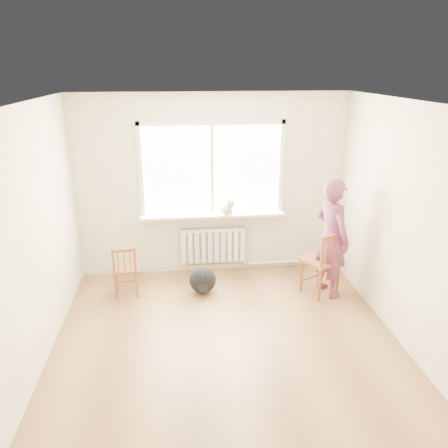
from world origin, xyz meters
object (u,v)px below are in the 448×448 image
object	(u,v)px
chair_right	(323,263)
person	(332,238)
backpack	(203,280)
chair_left	(125,271)
cat	(227,207)

from	to	relation	value
chair_right	person	xyz separation A→B (m)	(0.10, 0.04, 0.35)
chair_right	person	distance (m)	0.37
backpack	chair_left	bearing A→B (deg)	177.96
chair_right	cat	distance (m)	1.59
chair_left	backpack	world-z (taller)	chair_left
chair_left	person	xyz separation A→B (m)	(2.82, -0.22, 0.45)
person	chair_left	bearing A→B (deg)	65.68
chair_left	chair_right	distance (m)	2.73
cat	chair_left	bearing A→B (deg)	-174.48
chair_left	backpack	size ratio (longest dim) A/B	1.99
chair_left	backpack	xyz separation A→B (m)	(1.06, -0.04, -0.19)
chair_left	chair_right	bearing A→B (deg)	168.95
chair_left	backpack	bearing A→B (deg)	172.35
cat	backpack	bearing A→B (deg)	-140.13
chair_left	cat	xyz separation A→B (m)	(1.47, 0.53, 0.69)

